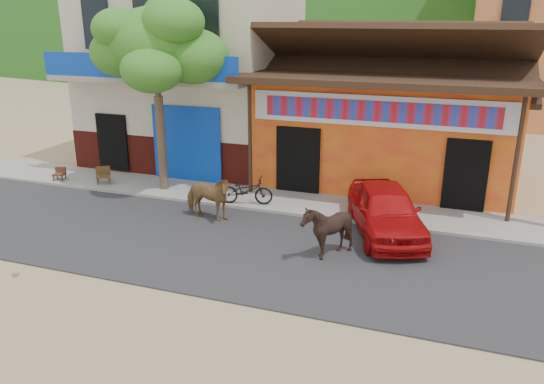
{
  "coord_description": "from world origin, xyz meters",
  "views": [
    {
      "loc": [
        4.23,
        -8.56,
        5.51
      ],
      "look_at": [
        0.13,
        3.0,
        1.4
      ],
      "focal_mm": 35.0,
      "sensor_mm": 36.0,
      "label": 1
    }
  ],
  "objects": [
    {
      "name": "red_car",
      "position": [
        2.71,
        4.58,
        0.7
      ],
      "size": [
        2.84,
        4.17,
        1.32
      ],
      "primitive_type": "imported",
      "rotation": [
        0.0,
        0.0,
        0.37
      ],
      "color": "#B70D0E",
      "rests_on": "road"
    },
    {
      "name": "sidewalk",
      "position": [
        0.0,
        6.0,
        0.06
      ],
      "size": [
        60.0,
        2.0,
        0.12
      ],
      "primitive_type": "cube",
      "color": "gray",
      "rests_on": "ground"
    },
    {
      "name": "dance_club",
      "position": [
        2.0,
        10.0,
        1.8
      ],
      "size": [
        8.0,
        6.0,
        3.6
      ],
      "primitive_type": "cube",
      "color": "orange",
      "rests_on": "ground"
    },
    {
      "name": "tree",
      "position": [
        -4.6,
        5.8,
        3.12
      ],
      "size": [
        3.0,
        3.0,
        6.0
      ],
      "primitive_type": null,
      "color": "#2D721E",
      "rests_on": "sidewalk"
    },
    {
      "name": "cafe_building",
      "position": [
        -5.5,
        10.0,
        3.5
      ],
      "size": [
        7.0,
        6.0,
        7.0
      ],
      "primitive_type": "cube",
      "color": "beige",
      "rests_on": "ground"
    },
    {
      "name": "cafe_chair_left",
      "position": [
        -8.47,
        5.4,
        0.51
      ],
      "size": [
        0.46,
        0.46,
        0.79
      ],
      "primitive_type": null,
      "rotation": [
        0.0,
        0.0,
        0.31
      ],
      "color": "#462217",
      "rests_on": "sidewalk"
    },
    {
      "name": "cafe_chair_right",
      "position": [
        -6.8,
        5.59,
        0.62
      ],
      "size": [
        0.65,
        0.65,
        1.01
      ],
      "primitive_type": null,
      "rotation": [
        0.0,
        0.0,
        0.61
      ],
      "color": "#473217",
      "rests_on": "sidewalk"
    },
    {
      "name": "cow_tan",
      "position": [
        -2.12,
        3.97,
        0.69
      ],
      "size": [
        1.6,
        0.84,
        1.3
      ],
      "primitive_type": "imported",
      "rotation": [
        0.0,
        0.0,
        1.48
      ],
      "color": "olive",
      "rests_on": "road"
    },
    {
      "name": "cow_dark",
      "position": [
        1.61,
        2.71,
        0.72
      ],
      "size": [
        1.45,
        1.35,
        1.36
      ],
      "primitive_type": "imported",
      "rotation": [
        0.0,
        0.0,
        -1.35
      ],
      "color": "black",
      "rests_on": "road"
    },
    {
      "name": "road",
      "position": [
        0.0,
        2.5,
        0.02
      ],
      "size": [
        60.0,
        5.0,
        0.04
      ],
      "primitive_type": "cube",
      "color": "#28282B",
      "rests_on": "ground"
    },
    {
      "name": "ground",
      "position": [
        0.0,
        0.0,
        0.0
      ],
      "size": [
        120.0,
        120.0,
        0.0
      ],
      "primitive_type": "plane",
      "color": "#9E825B",
      "rests_on": "ground"
    },
    {
      "name": "scooter",
      "position": [
        -1.5,
        5.3,
        0.54
      ],
      "size": [
        1.67,
        0.9,
        0.83
      ],
      "primitive_type": "imported",
      "rotation": [
        0.0,
        0.0,
        1.8
      ],
      "color": "black",
      "rests_on": "sidewalk"
    }
  ]
}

